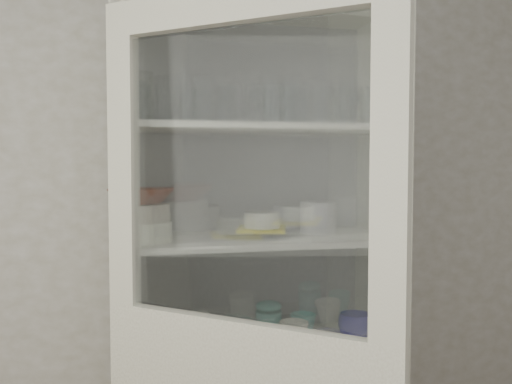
{
  "coord_description": "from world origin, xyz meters",
  "views": [
    {
      "loc": [
        -0.26,
        -0.74,
        1.53
      ],
      "look_at": [
        0.2,
        1.27,
        1.42
      ],
      "focal_mm": 40.0,
      "sensor_mm": 36.0,
      "label": 1
    }
  ],
  "objects_px": {
    "terracotta_bowl": "(142,196)",
    "white_canister": "(196,330)",
    "plate_stack_back": "(141,224)",
    "mug_teal": "(303,325)",
    "grey_bowl_stack": "(318,217)",
    "goblet_0": "(139,101)",
    "teal_jar": "(269,322)",
    "white_ramekin": "(262,220)",
    "mug_blue": "(355,326)",
    "yellow_trivet": "(262,229)",
    "pantry_cabinet": "(252,318)",
    "mug_white": "(294,335)",
    "goblet_2": "(256,104)",
    "plate_stack_front": "(142,231)",
    "goblet_3": "(352,107)",
    "cream_bowl": "(142,213)",
    "glass_platter": "(262,233)",
    "goblet_1": "(220,107)",
    "measuring_cups": "(250,347)"
  },
  "relations": [
    {
      "from": "plate_stack_back",
      "to": "cream_bowl",
      "type": "bearing_deg",
      "value": -90.0
    },
    {
      "from": "terracotta_bowl",
      "to": "white_ramekin",
      "type": "relative_size",
      "value": 1.64
    },
    {
      "from": "glass_platter",
      "to": "grey_bowl_stack",
      "type": "relative_size",
      "value": 2.07
    },
    {
      "from": "plate_stack_back",
      "to": "mug_teal",
      "type": "bearing_deg",
      "value": -5.47
    },
    {
      "from": "white_canister",
      "to": "terracotta_bowl",
      "type": "bearing_deg",
      "value": -156.52
    },
    {
      "from": "goblet_3",
      "to": "teal_jar",
      "type": "distance_m",
      "value": 0.89
    },
    {
      "from": "plate_stack_front",
      "to": "grey_bowl_stack",
      "type": "xyz_separation_m",
      "value": [
        0.66,
        0.09,
        0.03
      ]
    },
    {
      "from": "measuring_cups",
      "to": "goblet_0",
      "type": "bearing_deg",
      "value": 150.98
    },
    {
      "from": "goblet_0",
      "to": "yellow_trivet",
      "type": "bearing_deg",
      "value": -13.39
    },
    {
      "from": "goblet_0",
      "to": "white_ramekin",
      "type": "xyz_separation_m",
      "value": [
        0.43,
        -0.1,
        -0.43
      ]
    },
    {
      "from": "measuring_cups",
      "to": "white_canister",
      "type": "xyz_separation_m",
      "value": [
        -0.18,
        0.11,
        0.04
      ]
    },
    {
      "from": "terracotta_bowl",
      "to": "glass_platter",
      "type": "xyz_separation_m",
      "value": [
        0.43,
        0.07,
        -0.15
      ]
    },
    {
      "from": "plate_stack_back",
      "to": "plate_stack_front",
      "type": "bearing_deg",
      "value": -90.0
    },
    {
      "from": "mug_teal",
      "to": "white_canister",
      "type": "height_order",
      "value": "white_canister"
    },
    {
      "from": "yellow_trivet",
      "to": "grey_bowl_stack",
      "type": "bearing_deg",
      "value": 2.73
    },
    {
      "from": "glass_platter",
      "to": "yellow_trivet",
      "type": "distance_m",
      "value": 0.01
    },
    {
      "from": "grey_bowl_stack",
      "to": "white_canister",
      "type": "bearing_deg",
      "value": -179.7
    },
    {
      "from": "goblet_1",
      "to": "glass_platter",
      "type": "bearing_deg",
      "value": -34.72
    },
    {
      "from": "grey_bowl_stack",
      "to": "white_canister",
      "type": "height_order",
      "value": "grey_bowl_stack"
    },
    {
      "from": "mug_teal",
      "to": "teal_jar",
      "type": "xyz_separation_m",
      "value": [
        -0.13,
        0.03,
        0.01
      ]
    },
    {
      "from": "pantry_cabinet",
      "to": "yellow_trivet",
      "type": "height_order",
      "value": "pantry_cabinet"
    },
    {
      "from": "goblet_0",
      "to": "mug_white",
      "type": "bearing_deg",
      "value": -20.29
    },
    {
      "from": "goblet_2",
      "to": "goblet_1",
      "type": "bearing_deg",
      "value": 169.11
    },
    {
      "from": "plate_stack_front",
      "to": "measuring_cups",
      "type": "xyz_separation_m",
      "value": [
        0.37,
        -0.03,
        -0.41
      ]
    },
    {
      "from": "plate_stack_front",
      "to": "measuring_cups",
      "type": "height_order",
      "value": "plate_stack_front"
    },
    {
      "from": "plate_stack_front",
      "to": "yellow_trivet",
      "type": "distance_m",
      "value": 0.44
    },
    {
      "from": "terracotta_bowl",
      "to": "goblet_1",
      "type": "bearing_deg",
      "value": 29.92
    },
    {
      "from": "plate_stack_back",
      "to": "teal_jar",
      "type": "distance_m",
      "value": 0.61
    },
    {
      "from": "pantry_cabinet",
      "to": "goblet_2",
      "type": "bearing_deg",
      "value": 40.07
    },
    {
      "from": "goblet_0",
      "to": "terracotta_bowl",
      "type": "bearing_deg",
      "value": -90.0
    },
    {
      "from": "pantry_cabinet",
      "to": "mug_white",
      "type": "bearing_deg",
      "value": -50.87
    },
    {
      "from": "goblet_1",
      "to": "plate_stack_front",
      "type": "height_order",
      "value": "goblet_1"
    },
    {
      "from": "mug_blue",
      "to": "goblet_0",
      "type": "bearing_deg",
      "value": 166.4
    },
    {
      "from": "plate_stack_back",
      "to": "mug_white",
      "type": "distance_m",
      "value": 0.68
    },
    {
      "from": "mug_teal",
      "to": "teal_jar",
      "type": "bearing_deg",
      "value": -172.36
    },
    {
      "from": "pantry_cabinet",
      "to": "grey_bowl_stack",
      "type": "relative_size",
      "value": 15.34
    },
    {
      "from": "goblet_2",
      "to": "mug_blue",
      "type": "height_order",
      "value": "goblet_2"
    },
    {
      "from": "goblet_2",
      "to": "mug_white",
      "type": "xyz_separation_m",
      "value": [
        0.1,
        -0.16,
        -0.84
      ]
    },
    {
      "from": "white_ramekin",
      "to": "mug_blue",
      "type": "distance_m",
      "value": 0.54
    },
    {
      "from": "teal_jar",
      "to": "white_canister",
      "type": "distance_m",
      "value": 0.29
    },
    {
      "from": "grey_bowl_stack",
      "to": "goblet_0",
      "type": "bearing_deg",
      "value": 171.94
    },
    {
      "from": "terracotta_bowl",
      "to": "white_canister",
      "type": "distance_m",
      "value": 0.54
    },
    {
      "from": "white_ramekin",
      "to": "goblet_2",
      "type": "bearing_deg",
      "value": 94.73
    },
    {
      "from": "goblet_1",
      "to": "goblet_2",
      "type": "relative_size",
      "value": 0.89
    },
    {
      "from": "teal_jar",
      "to": "plate_stack_front",
      "type": "bearing_deg",
      "value": -164.78
    },
    {
      "from": "goblet_2",
      "to": "measuring_cups",
      "type": "height_order",
      "value": "goblet_2"
    },
    {
      "from": "goblet_0",
      "to": "mug_teal",
      "type": "distance_m",
      "value": 1.04
    },
    {
      "from": "goblet_1",
      "to": "cream_bowl",
      "type": "height_order",
      "value": "goblet_1"
    },
    {
      "from": "goblet_1",
      "to": "teal_jar",
      "type": "xyz_separation_m",
      "value": [
        0.18,
        -0.04,
        -0.82
      ]
    },
    {
      "from": "goblet_1",
      "to": "plate_stack_back",
      "type": "distance_m",
      "value": 0.53
    }
  ]
}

